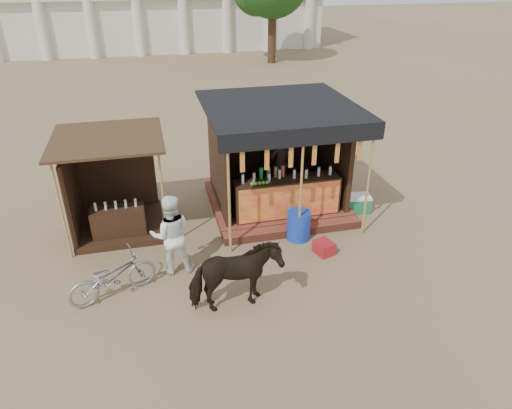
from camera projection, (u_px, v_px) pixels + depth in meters
The scene contains 9 objects.
ground at pixel (275, 290), 9.07m from camera, with size 120.00×120.00×0.00m, color #846B4C.
main_stall at pixel (278, 171), 11.67m from camera, with size 3.60×3.61×2.78m.
secondary_stall at pixel (110, 197), 10.78m from camera, with size 2.40×2.40×2.38m.
cow at pixel (235, 277), 8.29m from camera, with size 0.76×1.67×1.41m, color black.
motorbike at pixel (113, 277), 8.72m from camera, with size 0.60×1.72×0.90m, color #93949B.
bystander at pixel (171, 235), 9.26m from camera, with size 0.85×0.66×1.75m, color white.
blue_barrel at pixel (299, 225), 10.61m from camera, with size 0.55×0.55×0.70m, color #173BB3.
red_crate at pixel (324, 248), 10.14m from camera, with size 0.36×0.42×0.29m, color maroon.
cooler at pixel (357, 203), 11.80m from camera, with size 0.70×0.53×0.46m.
Camera 1 is at (-2.07, -6.89, 5.79)m, focal length 32.00 mm.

